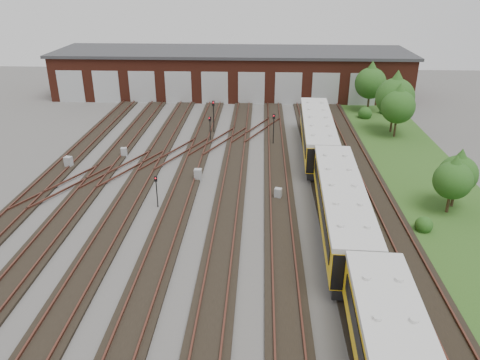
{
  "coord_description": "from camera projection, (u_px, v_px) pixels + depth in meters",
  "views": [
    {
      "loc": [
        4.42,
        -29.11,
        16.75
      ],
      "look_at": [
        2.87,
        3.84,
        2.0
      ],
      "focal_mm": 35.0,
      "sensor_mm": 36.0,
      "label": 1
    }
  ],
  "objects": [
    {
      "name": "relay_cabinet_1",
      "position": [
        124.0,
        152.0,
        45.96
      ],
      "size": [
        0.64,
        0.56,
        0.95
      ],
      "primitive_type": "cube",
      "rotation": [
        0.0,
        0.0,
        0.16
      ],
      "color": "#939697",
      "rests_on": "ground"
    },
    {
      "name": "bush_1",
      "position": [
        365.0,
        112.0,
        57.99
      ],
      "size": [
        1.68,
        1.68,
        1.68
      ],
      "primitive_type": "sphere",
      "color": "#1D4413",
      "rests_on": "ground"
    },
    {
      "name": "relay_cabinet_3",
      "position": [
        303.0,
        117.0,
        57.1
      ],
      "size": [
        0.66,
        0.6,
        0.91
      ],
      "primitive_type": "cube",
      "rotation": [
        0.0,
        0.0,
        0.3
      ],
      "color": "#939697",
      "rests_on": "ground"
    },
    {
      "name": "relay_cabinet_2",
      "position": [
        198.0,
        175.0,
        40.75
      ],
      "size": [
        0.66,
        0.56,
        1.06
      ],
      "primitive_type": "cube",
      "rotation": [
        0.0,
        0.0,
        -0.05
      ],
      "color": "#939697",
      "rests_on": "ground"
    },
    {
      "name": "metro_train",
      "position": [
        341.0,
        207.0,
        31.97
      ],
      "size": [
        3.54,
        47.98,
        3.28
      ],
      "rotation": [
        0.0,
        0.0,
        -0.04
      ],
      "color": "black",
      "rests_on": "ground"
    },
    {
      "name": "signal_mast_0",
      "position": [
        156.0,
        188.0,
        35.66
      ],
      "size": [
        0.22,
        0.2,
        2.6
      ],
      "rotation": [
        0.0,
        0.0,
        0.03
      ],
      "color": "black",
      "rests_on": "ground"
    },
    {
      "name": "signal_mast_2",
      "position": [
        213.0,
        113.0,
        51.82
      ],
      "size": [
        0.3,
        0.28,
        3.76
      ],
      "rotation": [
        0.0,
        0.0,
        0.11
      ],
      "color": "black",
      "rests_on": "ground"
    },
    {
      "name": "signal_mast_3",
      "position": [
        274.0,
        126.0,
        48.49
      ],
      "size": [
        0.28,
        0.27,
        3.35
      ],
      "rotation": [
        0.0,
        0.0,
        -0.29
      ],
      "color": "black",
      "rests_on": "ground"
    },
    {
      "name": "tree_1",
      "position": [
        371.0,
        79.0,
        59.3
      ],
      "size": [
        3.96,
        3.96,
        6.55
      ],
      "color": "#342617",
      "rests_on": "ground"
    },
    {
      "name": "bush_2",
      "position": [
        385.0,
        108.0,
        59.85
      ],
      "size": [
        1.4,
        1.4,
        1.4
      ],
      "primitive_type": "sphere",
      "color": "#1D4413",
      "rests_on": "ground"
    },
    {
      "name": "tree_3",
      "position": [
        454.0,
        176.0,
        34.29
      ],
      "size": [
        2.84,
        2.84,
        4.7
      ],
      "color": "#342617",
      "rests_on": "ground"
    },
    {
      "name": "signal_mast_1",
      "position": [
        210.0,
        126.0,
        49.63
      ],
      "size": [
        0.28,
        0.27,
        2.75
      ],
      "rotation": [
        0.0,
        0.0,
        -0.42
      ],
      "color": "black",
      "rests_on": "ground"
    },
    {
      "name": "relay_cabinet_4",
      "position": [
        278.0,
        194.0,
        37.46
      ],
      "size": [
        0.66,
        0.6,
        0.92
      ],
      "primitive_type": "cube",
      "rotation": [
        0.0,
        0.0,
        -0.29
      ],
      "color": "#939697",
      "rests_on": "ground"
    },
    {
      "name": "relay_cabinet_0",
      "position": [
        69.0,
        162.0,
        43.41
      ],
      "size": [
        0.76,
        0.68,
        1.08
      ],
      "primitive_type": "cube",
      "rotation": [
        0.0,
        0.0,
        -0.25
      ],
      "color": "#939697",
      "rests_on": "ground"
    },
    {
      "name": "tree_4",
      "position": [
        459.0,
        170.0,
        35.16
      ],
      "size": [
        2.9,
        2.9,
        4.81
      ],
      "color": "#342617",
      "rests_on": "ground"
    },
    {
      "name": "grass_verge",
      "position": [
        423.0,
        176.0,
        41.87
      ],
      "size": [
        8.0,
        55.0,
        0.05
      ],
      "primitive_type": "cube",
      "color": "#244517",
      "rests_on": "ground"
    },
    {
      "name": "ground",
      "position": [
        198.0,
        226.0,
        33.57
      ],
      "size": [
        120.0,
        120.0,
        0.0
      ],
      "primitive_type": "plane",
      "color": "#44423F",
      "rests_on": "ground"
    },
    {
      "name": "tree_0",
      "position": [
        399.0,
        103.0,
        50.16
      ],
      "size": [
        3.62,
        3.62,
        6.01
      ],
      "color": "#342617",
      "rests_on": "ground"
    },
    {
      "name": "maintenance_shed",
      "position": [
        232.0,
        72.0,
        68.72
      ],
      "size": [
        51.0,
        12.5,
        6.35
      ],
      "color": "#542115",
      "rests_on": "ground"
    },
    {
      "name": "tree_2",
      "position": [
        396.0,
        93.0,
        51.46
      ],
      "size": [
        4.25,
        4.25,
        7.04
      ],
      "color": "#342617",
      "rests_on": "ground"
    },
    {
      "name": "bush_0",
      "position": [
        424.0,
        223.0,
        32.79
      ],
      "size": [
        1.24,
        1.24,
        1.24
      ],
      "primitive_type": "sphere",
      "color": "#1D4413",
      "rests_on": "ground"
    },
    {
      "name": "track_network",
      "position": [
        196.0,
        221.0,
        34.07
      ],
      "size": [
        30.4,
        70.0,
        0.33
      ],
      "color": "black",
      "rests_on": "ground"
    }
  ]
}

